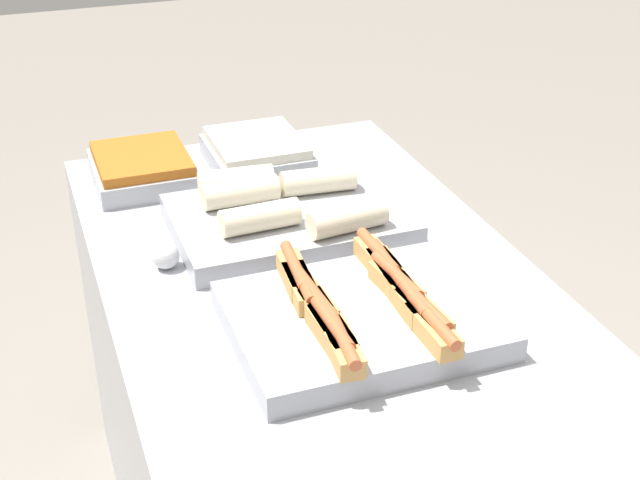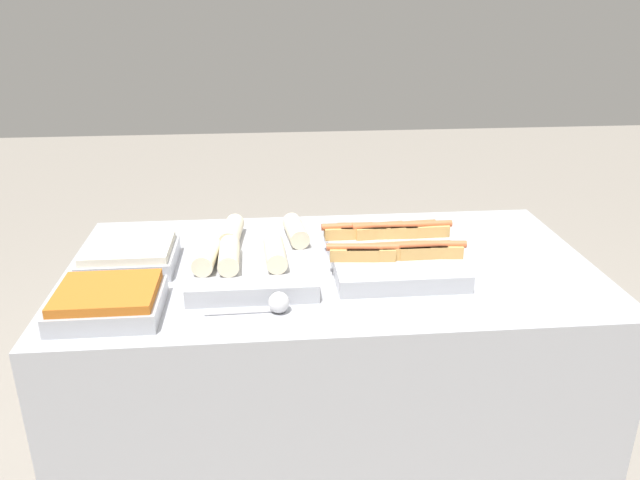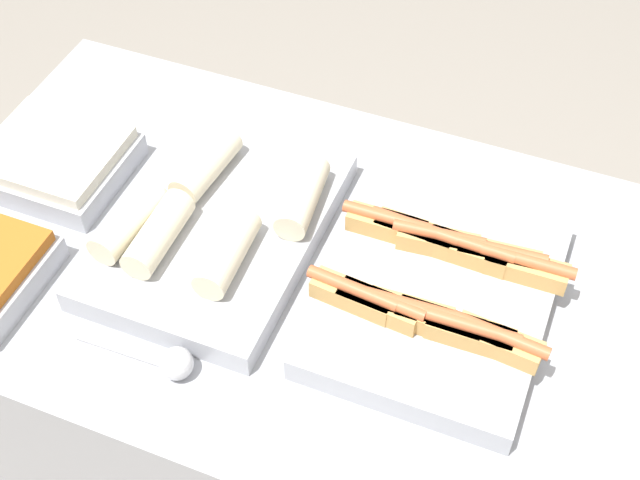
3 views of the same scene
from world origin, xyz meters
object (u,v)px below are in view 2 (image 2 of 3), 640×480
tray_side_back (130,256)px  serving_spoon_near (275,303)px  tray_hotdogs (391,250)px  tray_side_front (108,301)px  tray_wraps (252,256)px

tray_side_back → serving_spoon_near: (0.43, -0.32, -0.01)m
tray_hotdogs → tray_side_back: bearing=177.5°
tray_side_front → tray_side_back: (0.00, 0.29, 0.00)m
tray_hotdogs → tray_side_back: 0.79m
tray_wraps → tray_side_back: tray_wraps is taller
tray_hotdogs → serving_spoon_near: 0.46m
tray_wraps → tray_side_front: size_ratio=1.87×
tray_hotdogs → tray_wraps: bearing=-179.5°
tray_wraps → tray_side_front: (-0.36, -0.25, -0.00)m
tray_wraps → serving_spoon_near: 0.29m
tray_hotdogs → serving_spoon_near: (-0.36, -0.29, -0.01)m
tray_hotdogs → tray_side_front: (-0.79, -0.26, -0.00)m
tray_wraps → serving_spoon_near: tray_wraps is taller
tray_hotdogs → tray_side_front: bearing=-161.9°
tray_wraps → tray_side_back: size_ratio=1.87×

